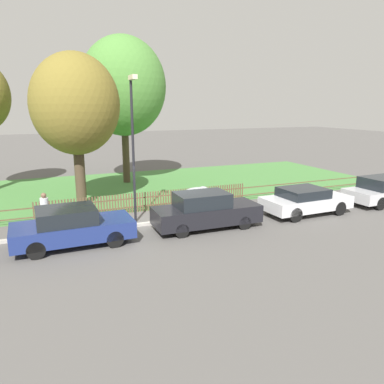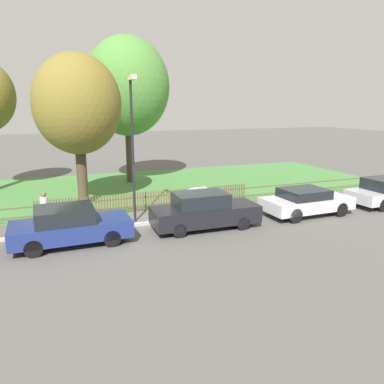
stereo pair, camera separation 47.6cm
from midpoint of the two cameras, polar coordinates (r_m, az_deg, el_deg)
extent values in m
plane|color=#565451|center=(16.38, -3.53, -4.80)|extent=(120.00, 120.00, 0.00)
cube|color=#B2ADA3|center=(16.45, -3.64, -4.50)|extent=(32.93, 0.20, 0.12)
cube|color=#477F3D|center=(23.73, -9.30, 0.67)|extent=(32.93, 11.15, 0.01)
cube|color=brown|center=(18.41, -5.71, -1.97)|extent=(32.93, 0.03, 0.05)
cube|color=brown|center=(18.31, -5.74, -0.72)|extent=(32.93, 0.03, 0.05)
cube|color=brown|center=(17.74, -22.13, -2.77)|extent=(0.06, 0.03, 0.95)
cube|color=brown|center=(17.74, -21.70, -2.74)|extent=(0.06, 0.03, 0.95)
cube|color=brown|center=(17.73, -21.28, -2.71)|extent=(0.06, 0.03, 0.95)
cube|color=brown|center=(17.73, -20.85, -2.67)|extent=(0.06, 0.03, 0.95)
cube|color=brown|center=(17.73, -20.43, -2.64)|extent=(0.06, 0.03, 0.95)
cube|color=brown|center=(17.73, -20.01, -2.60)|extent=(0.06, 0.03, 0.95)
cube|color=brown|center=(17.73, -19.58, -2.57)|extent=(0.06, 0.03, 0.95)
cube|color=brown|center=(17.74, -19.16, -2.53)|extent=(0.06, 0.03, 0.95)
cube|color=brown|center=(17.74, -18.73, -2.50)|extent=(0.06, 0.03, 0.95)
cube|color=brown|center=(17.74, -18.31, -2.46)|extent=(0.06, 0.03, 0.95)
cube|color=brown|center=(17.75, -17.88, -2.43)|extent=(0.06, 0.03, 0.95)
cube|color=brown|center=(17.76, -17.46, -2.39)|extent=(0.06, 0.03, 0.95)
cube|color=brown|center=(17.76, -17.04, -2.36)|extent=(0.06, 0.03, 0.95)
cube|color=brown|center=(17.77, -16.61, -2.32)|extent=(0.06, 0.03, 0.95)
cube|color=brown|center=(17.78, -16.19, -2.29)|extent=(0.06, 0.03, 0.95)
cube|color=brown|center=(17.79, -15.77, -2.25)|extent=(0.06, 0.03, 0.95)
cube|color=brown|center=(17.80, -15.35, -2.21)|extent=(0.06, 0.03, 0.95)
cube|color=brown|center=(17.81, -14.93, -2.18)|extent=(0.06, 0.03, 0.95)
cube|color=brown|center=(17.83, -14.51, -2.14)|extent=(0.06, 0.03, 0.95)
cube|color=brown|center=(17.84, -14.09, -2.11)|extent=(0.06, 0.03, 0.95)
cube|color=brown|center=(17.86, -13.67, -2.07)|extent=(0.06, 0.03, 0.95)
cube|color=brown|center=(17.87, -13.25, -2.03)|extent=(0.06, 0.03, 0.95)
cube|color=brown|center=(17.89, -12.83, -2.00)|extent=(0.06, 0.03, 0.95)
cube|color=brown|center=(17.91, -12.42, -1.96)|extent=(0.06, 0.03, 0.95)
cube|color=brown|center=(17.93, -12.00, -1.93)|extent=(0.06, 0.03, 0.95)
cube|color=brown|center=(17.95, -11.59, -1.89)|extent=(0.06, 0.03, 0.95)
cube|color=brown|center=(17.97, -11.17, -1.85)|extent=(0.06, 0.03, 0.95)
cube|color=brown|center=(17.99, -10.76, -1.82)|extent=(0.06, 0.03, 0.95)
cube|color=brown|center=(18.01, -10.35, -1.78)|extent=(0.06, 0.03, 0.95)
cube|color=brown|center=(18.03, -9.94, -1.74)|extent=(0.06, 0.03, 0.95)
cube|color=brown|center=(18.06, -9.53, -1.71)|extent=(0.06, 0.03, 0.95)
cube|color=brown|center=(18.08, -9.12, -1.67)|extent=(0.06, 0.03, 0.95)
cube|color=brown|center=(18.11, -8.71, -1.64)|extent=(0.06, 0.03, 0.95)
cube|color=brown|center=(18.14, -8.31, -1.60)|extent=(0.06, 0.03, 0.95)
cube|color=brown|center=(18.17, -7.90, -1.56)|extent=(0.06, 0.03, 0.95)
cube|color=brown|center=(18.20, -7.50, -1.53)|extent=(0.06, 0.03, 0.95)
cube|color=brown|center=(18.23, -7.10, -1.49)|extent=(0.06, 0.03, 0.95)
cube|color=brown|center=(18.26, -6.70, -1.46)|extent=(0.06, 0.03, 0.95)
cube|color=brown|center=(18.29, -6.30, -1.42)|extent=(0.06, 0.03, 0.95)
cube|color=brown|center=(18.32, -5.90, -1.38)|extent=(0.06, 0.03, 0.95)
cube|color=brown|center=(18.35, -5.50, -1.35)|extent=(0.06, 0.03, 0.95)
cube|color=brown|center=(18.39, -5.11, -1.31)|extent=(0.06, 0.03, 0.95)
cube|color=brown|center=(18.42, -4.72, -1.28)|extent=(0.06, 0.03, 0.95)
cube|color=brown|center=(18.46, -4.32, -1.24)|extent=(0.06, 0.03, 0.95)
cube|color=brown|center=(18.50, -3.93, -1.20)|extent=(0.06, 0.03, 0.95)
cube|color=brown|center=(18.54, -3.55, -1.17)|extent=(0.06, 0.03, 0.95)
cube|color=brown|center=(18.57, -3.16, -1.13)|extent=(0.06, 0.03, 0.95)
cube|color=brown|center=(18.61, -2.77, -1.10)|extent=(0.06, 0.03, 0.95)
cube|color=brown|center=(18.66, -2.39, -1.06)|extent=(0.06, 0.03, 0.95)
cube|color=brown|center=(18.70, -2.01, -1.03)|extent=(0.06, 0.03, 0.95)
cube|color=brown|center=(18.74, -1.63, -0.99)|extent=(0.06, 0.03, 0.95)
cube|color=brown|center=(18.78, -1.25, -0.96)|extent=(0.06, 0.03, 0.95)
cube|color=brown|center=(18.83, -0.87, -0.92)|extent=(0.06, 0.03, 0.95)
cube|color=brown|center=(18.87, -0.50, -0.89)|extent=(0.06, 0.03, 0.95)
cube|color=brown|center=(18.92, -0.12, -0.85)|extent=(0.06, 0.03, 0.95)
cube|color=brown|center=(18.96, 0.25, -0.82)|extent=(0.06, 0.03, 0.95)
cube|color=brown|center=(19.01, 0.62, -0.79)|extent=(0.06, 0.03, 0.95)
cube|color=brown|center=(19.06, 0.99, -0.75)|extent=(0.06, 0.03, 0.95)
cube|color=brown|center=(19.11, 1.35, -0.72)|extent=(0.06, 0.03, 0.95)
cube|color=brown|center=(19.16, 1.72, -0.68)|extent=(0.06, 0.03, 0.95)
cube|color=brown|center=(19.21, 2.08, -0.65)|extent=(0.06, 0.03, 0.95)
cube|color=brown|center=(19.26, 2.44, -0.62)|extent=(0.06, 0.03, 0.95)
cube|color=brown|center=(19.31, 2.80, -0.58)|extent=(0.06, 0.03, 0.95)
cube|color=brown|center=(19.36, 3.15, -0.55)|extent=(0.06, 0.03, 0.95)
cube|color=brown|center=(19.41, 3.51, -0.52)|extent=(0.06, 0.03, 0.95)
cube|color=brown|center=(19.47, 3.86, -0.48)|extent=(0.06, 0.03, 0.95)
cube|color=brown|center=(19.52, 4.21, -0.45)|extent=(0.06, 0.03, 0.95)
cube|color=brown|center=(19.58, 4.56, -0.42)|extent=(0.06, 0.03, 0.95)
cube|color=brown|center=(19.63, 4.91, -0.39)|extent=(0.06, 0.03, 0.95)
cube|color=brown|center=(19.69, 5.25, -0.36)|extent=(0.06, 0.03, 0.95)
cube|color=brown|center=(19.75, 5.59, -0.32)|extent=(0.06, 0.03, 0.95)
cube|color=brown|center=(19.81, 5.93, -0.29)|extent=(0.06, 0.03, 0.95)
cube|color=brown|center=(19.87, 6.27, -0.26)|extent=(0.06, 0.03, 0.95)
cube|color=brown|center=(19.93, 6.61, -0.23)|extent=(0.06, 0.03, 0.95)
cube|color=brown|center=(19.99, 6.94, -0.20)|extent=(0.06, 0.03, 0.95)
cube|color=brown|center=(20.05, 7.28, -0.17)|extent=(0.06, 0.03, 0.95)
cube|color=brown|center=(20.11, 7.61, -0.14)|extent=(0.06, 0.03, 0.95)
cube|color=brown|center=(20.17, 7.94, -0.10)|extent=(0.06, 0.03, 0.95)
cube|color=brown|center=(20.24, 8.26, -0.07)|extent=(0.06, 0.03, 0.95)
cube|color=brown|center=(20.30, 8.59, -0.04)|extent=(0.06, 0.03, 0.95)
cube|color=navy|center=(14.43, -16.98, -5.44)|extent=(4.30, 1.92, 0.62)
cube|color=black|center=(14.25, -17.99, -3.28)|extent=(2.08, 1.69, 0.55)
cylinder|color=black|center=(15.47, -12.35, -4.96)|extent=(0.62, 0.15, 0.62)
cylinder|color=black|center=(13.90, -11.10, -6.98)|extent=(0.62, 0.15, 0.62)
cylinder|color=black|center=(15.28, -22.19, -5.88)|extent=(0.62, 0.15, 0.62)
cylinder|color=black|center=(13.68, -22.10, -8.04)|extent=(0.62, 0.15, 0.62)
cube|color=black|center=(15.59, 2.93, -3.43)|extent=(4.48, 1.73, 0.72)
cube|color=black|center=(15.33, 2.19, -1.19)|extent=(2.16, 1.52, 0.58)
cylinder|color=black|center=(16.89, 6.24, -3.31)|extent=(0.56, 0.15, 0.56)
cylinder|color=black|center=(15.61, 8.68, -4.75)|extent=(0.56, 0.15, 0.56)
cylinder|color=black|center=(15.90, -2.74, -4.29)|extent=(0.56, 0.15, 0.56)
cylinder|color=black|center=(14.54, -0.96, -5.94)|extent=(0.56, 0.15, 0.56)
cube|color=silver|center=(18.36, 17.80, -1.63)|extent=(4.22, 1.98, 0.56)
cube|color=black|center=(18.11, 17.41, -0.19)|extent=(2.05, 1.73, 0.42)
cylinder|color=black|center=(19.87, 19.00, -1.31)|extent=(0.67, 0.16, 0.66)
cylinder|color=black|center=(18.67, 22.49, -2.50)|extent=(0.67, 0.16, 0.66)
cylinder|color=black|center=(18.29, 12.92, -2.13)|extent=(0.67, 0.16, 0.66)
cylinder|color=black|center=(16.97, 16.29, -3.50)|extent=(0.67, 0.16, 0.66)
cylinder|color=black|center=(21.46, 24.32, -0.76)|extent=(0.66, 0.16, 0.66)
cylinder|color=black|center=(20.40, 27.76, -1.77)|extent=(0.66, 0.16, 0.66)
cylinder|color=black|center=(18.57, 3.37, -1.77)|extent=(0.55, 0.13, 0.55)
cylinder|color=black|center=(17.98, -0.55, -2.24)|extent=(0.55, 0.13, 0.55)
ellipsoid|color=#9EA0A8|center=(18.16, 1.45, -0.76)|extent=(1.86, 0.79, 0.96)
ellipsoid|color=#9EA0A8|center=(18.29, 2.68, 0.16)|extent=(0.47, 0.88, 0.44)
cylinder|color=#473828|center=(19.82, -15.81, 3.40)|extent=(0.52, 0.52, 3.73)
ellipsoid|color=olive|center=(19.57, -16.40, 12.72)|extent=(4.28, 4.28, 4.92)
cylinder|color=#473828|center=(25.20, -9.00, 6.56)|extent=(0.46, 0.46, 4.50)
ellipsoid|color=#4C8438|center=(25.08, -9.33, 15.59)|extent=(5.42, 5.42, 6.24)
cylinder|color=#2D3351|center=(16.56, -20.64, -4.03)|extent=(0.15, 0.15, 0.78)
cylinder|color=#2D3351|center=(16.34, -20.55, -4.24)|extent=(0.15, 0.15, 0.78)
cylinder|color=silver|center=(16.27, -20.79, -1.78)|extent=(0.36, 0.36, 0.62)
sphere|color=brown|center=(16.17, -20.90, -0.36)|extent=(0.21, 0.21, 0.21)
cylinder|color=black|center=(16.17, -8.17, 5.78)|extent=(0.11, 0.11, 6.01)
cube|color=beige|center=(15.74, -8.24, 16.91)|extent=(0.20, 0.76, 0.18)
camera|label=1|loc=(0.24, -89.21, 0.18)|focal=35.00mm
camera|label=2|loc=(0.24, 90.79, -0.18)|focal=35.00mm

